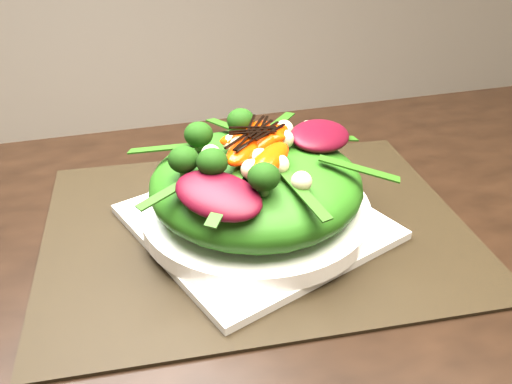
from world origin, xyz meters
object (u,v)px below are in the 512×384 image
object	(u,v)px
placemat	(256,226)
lettuce_mound	(256,184)
dining_table	(417,322)
orange_segment	(237,136)
salad_bowl	(256,211)
plate_base	(256,222)

from	to	relation	value
placemat	lettuce_mound	bearing A→B (deg)	90.00
dining_table	orange_segment	xyz separation A→B (m)	(-0.12, 0.18, 0.12)
salad_bowl	lettuce_mound	xyz separation A→B (m)	(0.00, 0.00, 0.03)
placemat	plate_base	size ratio (longest dim) A/B	1.93
dining_table	lettuce_mound	world-z (taller)	dining_table
dining_table	plate_base	size ratio (longest dim) A/B	6.97
lettuce_mound	salad_bowl	bearing A→B (deg)	-135.00
salad_bowl	orange_segment	distance (m)	0.08
dining_table	salad_bowl	xyz separation A→B (m)	(-0.11, 0.16, 0.04)
placemat	plate_base	xyz separation A→B (m)	(0.00, 0.00, 0.01)
plate_base	lettuce_mound	bearing A→B (deg)	0.00
lettuce_mound	dining_table	bearing A→B (deg)	-55.09
plate_base	dining_table	bearing A→B (deg)	-55.09
plate_base	lettuce_mound	world-z (taller)	lettuce_mound
dining_table	lettuce_mound	distance (m)	0.20
plate_base	salad_bowl	world-z (taller)	salad_bowl
orange_segment	dining_table	bearing A→B (deg)	-55.79
dining_table	salad_bowl	size ratio (longest dim) A/B	6.67
orange_segment	salad_bowl	bearing A→B (deg)	-60.53
dining_table	plate_base	bearing A→B (deg)	124.91
lettuce_mound	orange_segment	size ratio (longest dim) A/B	3.36
lettuce_mound	orange_segment	distance (m)	0.05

